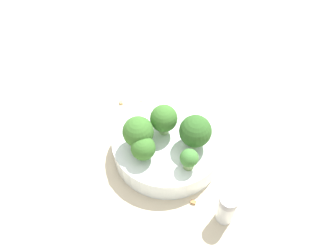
% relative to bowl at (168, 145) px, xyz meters
% --- Properties ---
extents(ground_plane, '(3.00, 3.00, 0.00)m').
position_rel_bowl_xyz_m(ground_plane, '(0.00, 0.00, -0.02)').
color(ground_plane, beige).
extents(bowl, '(0.21, 0.21, 0.05)m').
position_rel_bowl_xyz_m(bowl, '(0.00, 0.00, 0.00)').
color(bowl, silver).
rests_on(bowl, ground_plane).
extents(broccoli_floret_0, '(0.05, 0.05, 0.07)m').
position_rel_bowl_xyz_m(broccoli_floret_0, '(-0.00, -0.02, 0.06)').
color(broccoli_floret_0, '#8EB770').
rests_on(broccoli_floret_0, bowl).
extents(broccoli_floret_1, '(0.04, 0.04, 0.05)m').
position_rel_bowl_xyz_m(broccoli_floret_1, '(0.06, 0.02, 0.05)').
color(broccoli_floret_1, '#8EB770').
rests_on(broccoli_floret_1, bowl).
extents(broccoli_floret_2, '(0.06, 0.06, 0.07)m').
position_rel_bowl_xyz_m(broccoli_floret_2, '(-0.03, 0.04, 0.06)').
color(broccoli_floret_2, '#8EB770').
rests_on(broccoli_floret_2, bowl).
extents(broccoli_floret_3, '(0.03, 0.03, 0.04)m').
position_rel_bowl_xyz_m(broccoli_floret_3, '(-0.00, 0.07, 0.05)').
color(broccoli_floret_3, '#7A9E5B').
rests_on(broccoli_floret_3, bowl).
extents(broccoli_floret_4, '(0.06, 0.06, 0.07)m').
position_rel_bowl_xyz_m(broccoli_floret_4, '(0.05, -0.01, 0.06)').
color(broccoli_floret_4, '#8EB770').
rests_on(broccoli_floret_4, bowl).
extents(pepper_shaker, '(0.03, 0.03, 0.07)m').
position_rel_bowl_xyz_m(pepper_shaker, '(-0.02, 0.17, 0.01)').
color(pepper_shaker, silver).
rests_on(pepper_shaker, ground_plane).
extents(almond_crumb_0, '(0.01, 0.01, 0.01)m').
position_rel_bowl_xyz_m(almond_crumb_0, '(0.03, -0.17, -0.02)').
color(almond_crumb_0, tan).
rests_on(almond_crumb_0, ground_plane).
extents(almond_crumb_1, '(0.01, 0.01, 0.01)m').
position_rel_bowl_xyz_m(almond_crumb_1, '(0.02, 0.12, -0.02)').
color(almond_crumb_1, olive).
rests_on(almond_crumb_1, ground_plane).
extents(almond_crumb_2, '(0.01, 0.01, 0.01)m').
position_rel_bowl_xyz_m(almond_crumb_2, '(-0.01, -0.14, -0.02)').
color(almond_crumb_2, tan).
rests_on(almond_crumb_2, ground_plane).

